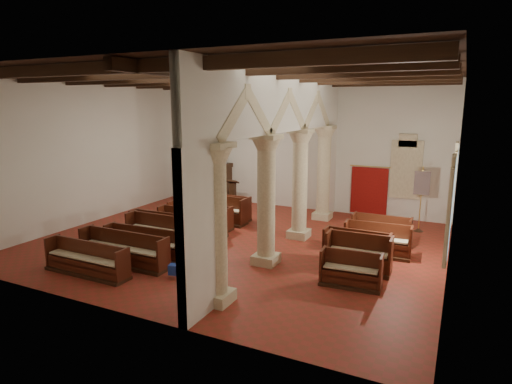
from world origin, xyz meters
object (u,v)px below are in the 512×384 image
object	(u,v)px
processional_banner	(420,211)
lectern	(233,196)
pipe_organ	(211,175)
aisle_pew_0	(351,275)
nave_pew_0	(87,264)

from	to	relation	value
processional_banner	lectern	bearing A→B (deg)	174.64
processional_banner	pipe_organ	bearing A→B (deg)	169.72
processional_banner	aisle_pew_0	size ratio (longest dim) A/B	1.53
lectern	processional_banner	distance (m)	8.54
aisle_pew_0	processional_banner	bearing A→B (deg)	75.86
lectern	aisle_pew_0	bearing A→B (deg)	-43.92
processional_banner	aisle_pew_0	distance (m)	6.50
pipe_organ	lectern	bearing A→B (deg)	-27.89
lectern	aisle_pew_0	distance (m)	9.88
lectern	aisle_pew_0	size ratio (longest dim) A/B	0.84
pipe_organ	processional_banner	bearing A→B (deg)	-6.50
nave_pew_0	lectern	bearing A→B (deg)	90.98
lectern	nave_pew_0	xyz separation A→B (m)	(0.11, -9.16, -0.27)
nave_pew_0	aisle_pew_0	bearing A→B (deg)	19.74
lectern	processional_banner	world-z (taller)	processional_banner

